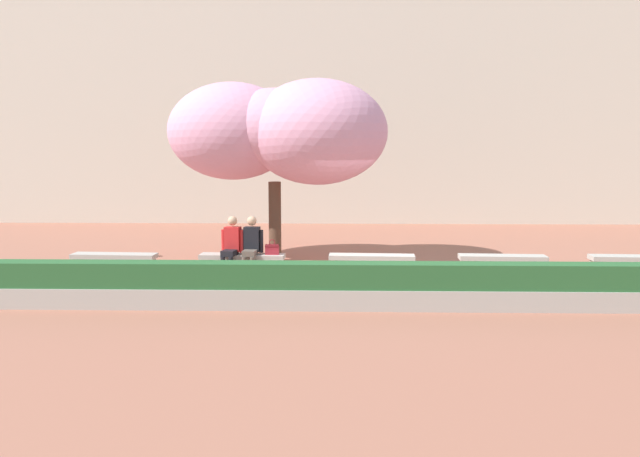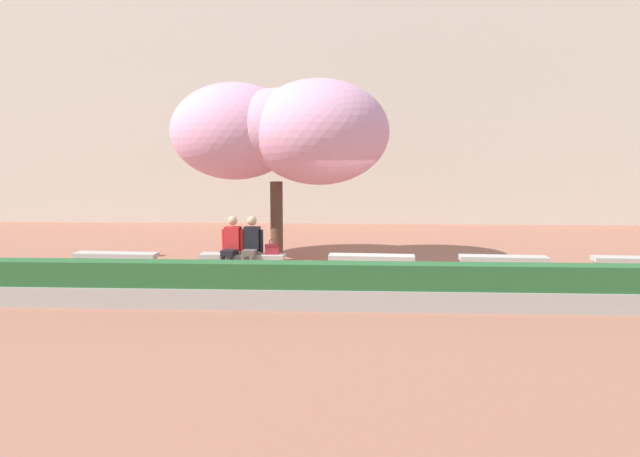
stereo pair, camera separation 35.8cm
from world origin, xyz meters
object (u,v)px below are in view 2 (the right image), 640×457
at_px(stone_bench_center, 371,261).
at_px(handbag, 272,248).
at_px(stone_bench_west_end, 116,259).
at_px(person_seated_left, 232,243).
at_px(stone_bench_near_east, 503,263).
at_px(person_seated_right, 251,243).
at_px(stone_bench_near_west, 242,260).
at_px(cherry_tree_main, 282,131).
at_px(stone_bench_east_end, 638,264).

distance_m(stone_bench_center, handbag, 2.20).
relative_size(stone_bench_west_end, person_seated_left, 1.46).
bearing_deg(stone_bench_near_east, person_seated_right, -179.44).
xyz_separation_m(stone_bench_near_west, handbag, (0.66, -0.03, 0.27)).
xyz_separation_m(stone_bench_west_end, stone_bench_near_east, (8.55, 0.00, 0.00)).
height_order(stone_bench_near_east, person_seated_right, person_seated_right).
distance_m(person_seated_left, cherry_tree_main, 3.20).
xyz_separation_m(stone_bench_east_end, person_seated_left, (-8.77, -0.05, 0.39)).
bearing_deg(stone_bench_near_west, cherry_tree_main, 68.25).
distance_m(stone_bench_east_end, cherry_tree_main, 8.54).
xyz_separation_m(stone_bench_center, handbag, (-2.18, -0.03, 0.27)).
xyz_separation_m(stone_bench_near_east, person_seated_right, (-5.49, -0.05, 0.39)).
bearing_deg(stone_bench_near_west, stone_bench_west_end, 180.00).
distance_m(stone_bench_center, stone_bench_east_end, 5.70).
relative_size(stone_bench_center, person_seated_left, 1.46).
xyz_separation_m(person_seated_left, handbag, (0.89, 0.03, -0.12)).
relative_size(stone_bench_center, stone_bench_near_east, 1.00).
distance_m(stone_bench_center, stone_bench_near_east, 2.85).
xyz_separation_m(stone_bench_center, stone_bench_near_east, (2.85, 0.00, 0.00)).
bearing_deg(stone_bench_near_east, cherry_tree_main, 160.69).
xyz_separation_m(stone_bench_center, person_seated_left, (-3.08, -0.05, 0.39)).
relative_size(person_seated_right, handbag, 3.81).
bearing_deg(person_seated_left, stone_bench_west_end, 178.85).
distance_m(person_seated_left, person_seated_right, 0.43).
height_order(stone_bench_west_end, cherry_tree_main, cherry_tree_main).
xyz_separation_m(stone_bench_near_east, cherry_tree_main, (-5.00, 1.75, 2.87)).
distance_m(stone_bench_west_end, person_seated_left, 2.65).
height_order(stone_bench_west_end, person_seated_right, person_seated_right).
bearing_deg(person_seated_right, stone_bench_near_east, 0.56).
height_order(handbag, cherry_tree_main, cherry_tree_main).
height_order(stone_bench_east_end, person_seated_right, person_seated_right).
relative_size(stone_bench_east_end, handbag, 5.57).
xyz_separation_m(stone_bench_east_end, cherry_tree_main, (-7.85, 1.75, 2.87)).
height_order(stone_bench_near_west, person_seated_left, person_seated_left).
xyz_separation_m(stone_bench_east_end, person_seated_right, (-8.34, -0.05, 0.39)).
bearing_deg(stone_bench_east_end, handbag, -179.81).
relative_size(stone_bench_west_end, stone_bench_east_end, 1.00).
height_order(stone_bench_west_end, stone_bench_east_end, same).
bearing_deg(stone_bench_center, handbag, -179.33).
height_order(person_seated_right, cherry_tree_main, cherry_tree_main).
height_order(stone_bench_near_west, person_seated_right, person_seated_right).
xyz_separation_m(stone_bench_near_west, stone_bench_near_east, (5.70, 0.00, 0.00)).
distance_m(stone_bench_west_end, stone_bench_near_east, 8.55).
bearing_deg(cherry_tree_main, handbag, -91.12).
xyz_separation_m(stone_bench_near_west, cherry_tree_main, (0.70, 1.75, 2.87)).
bearing_deg(person_seated_right, stone_bench_west_end, 179.00).
bearing_deg(stone_bench_west_end, handbag, -0.42).
bearing_deg(stone_bench_west_end, cherry_tree_main, 26.28).
distance_m(stone_bench_near_west, cherry_tree_main, 3.43).
relative_size(stone_bench_west_end, stone_bench_center, 1.00).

